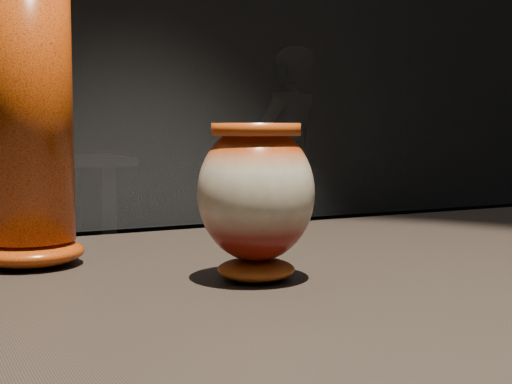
# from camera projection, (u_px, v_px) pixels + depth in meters

# --- Properties ---
(main_vase) EXTENTS (0.15, 0.15, 0.16)m
(main_vase) POSITION_uv_depth(u_px,v_px,m) (256.00, 195.00, 0.74)
(main_vase) COLOR #681209
(main_vase) RESTS_ON display_plinth
(tall_vase) EXTENTS (0.14, 0.14, 0.38)m
(tall_vase) POSITION_uv_depth(u_px,v_px,m) (27.00, 105.00, 0.81)
(tall_vase) COLOR #CD4C0D
(tall_vase) RESTS_ON display_plinth
(back_vase_right) EXTENTS (0.07, 0.07, 0.11)m
(back_vase_right) POSITION_uv_depth(u_px,v_px,m) (40.00, 147.00, 3.87)
(back_vase_right) COLOR #9C4316
(back_vase_right) RESTS_ON back_shelf
(visitor) EXTENTS (0.70, 0.58, 1.64)m
(visitor) POSITION_uv_depth(u_px,v_px,m) (288.00, 160.00, 5.20)
(visitor) COLOR black
(visitor) RESTS_ON ground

